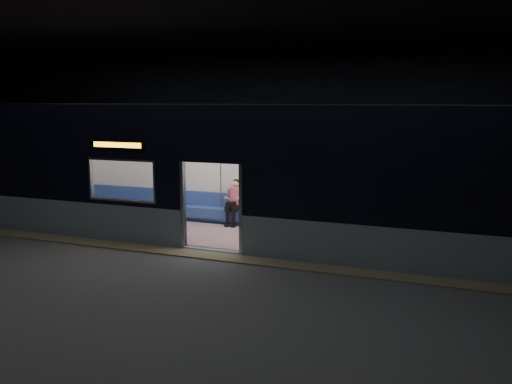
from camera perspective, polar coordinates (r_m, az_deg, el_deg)
The scene contains 7 objects.
station_floor at distance 11.82m, azimuth -6.83°, elevation -7.43°, with size 24.00×14.00×0.01m, color #47494C.
station_envelope at distance 11.30m, azimuth -7.22°, elevation 10.65°, with size 24.00×14.00×5.00m.
tactile_strip at distance 12.28m, azimuth -5.64°, elevation -6.65°, with size 22.80×0.50×0.03m, color #8C7F59.
metro_car at distance 13.69m, azimuth -2.04°, elevation 2.92°, with size 18.00×3.04×3.35m.
passenger at distance 14.96m, azimuth -2.22°, elevation -0.73°, with size 0.38×0.63×1.27m.
handbag at distance 14.82m, azimuth -2.68°, elevation -1.25°, with size 0.23×0.20×0.11m, color black.
transit_map at distance 13.99m, azimuth 17.99°, elevation 1.03°, with size 0.98×0.03×0.64m, color white.
Camera 1 is at (5.31, -9.97, 3.47)m, focal length 38.00 mm.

